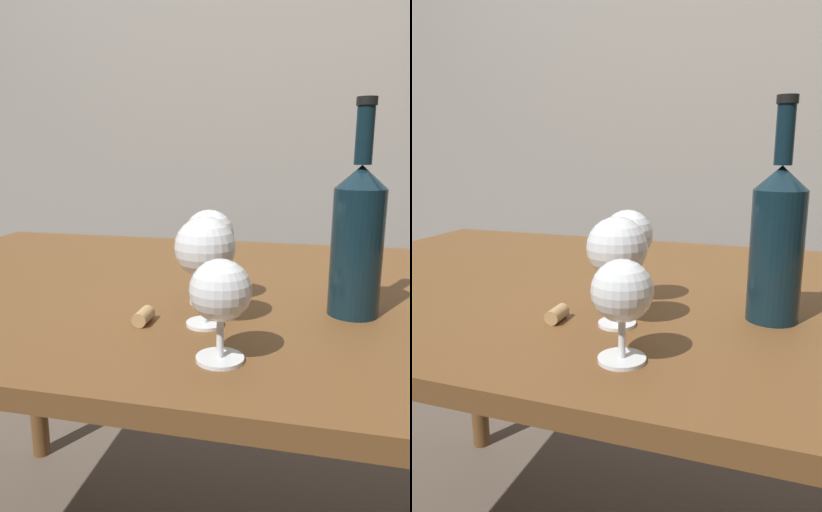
# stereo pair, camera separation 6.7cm
# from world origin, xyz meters

# --- Properties ---
(back_wall) EXTENTS (5.00, 0.08, 2.60)m
(back_wall) POSITION_xyz_m (0.00, 1.09, 1.30)
(back_wall) COLOR gray
(back_wall) RESTS_ON ground_plane
(dining_table) EXTENTS (1.52, 0.90, 0.75)m
(dining_table) POSITION_xyz_m (0.00, 0.00, 0.67)
(dining_table) COLOR brown
(dining_table) RESTS_ON ground_plane
(wine_glass_amber) EXTENTS (0.08, 0.08, 0.13)m
(wine_glass_amber) POSITION_xyz_m (0.06, -0.33, 0.83)
(wine_glass_amber) COLOR white
(wine_glass_amber) RESTS_ON dining_table
(wine_glass_white) EXTENTS (0.09, 0.09, 0.16)m
(wine_glass_white) POSITION_xyz_m (0.01, -0.22, 0.86)
(wine_glass_white) COLOR white
(wine_glass_white) RESTS_ON dining_table
(wine_glass_cabernet) EXTENTS (0.08, 0.08, 0.16)m
(wine_glass_cabernet) POSITION_xyz_m (-0.01, -0.11, 0.86)
(wine_glass_cabernet) COLOR white
(wine_glass_cabernet) RESTS_ON dining_table
(wine_bottle) EXTENTS (0.08, 0.08, 0.33)m
(wine_bottle) POSITION_xyz_m (0.22, -0.12, 0.87)
(wine_bottle) COLOR #0F232D
(wine_bottle) RESTS_ON dining_table
(cork) EXTENTS (0.02, 0.04, 0.02)m
(cork) POSITION_xyz_m (-0.08, -0.23, 0.76)
(cork) COLOR tan
(cork) RESTS_ON dining_table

